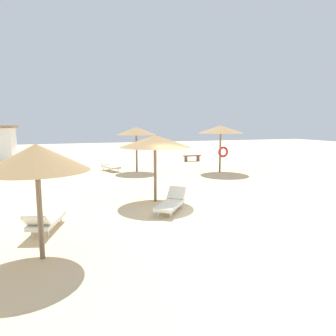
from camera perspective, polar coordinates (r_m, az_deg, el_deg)
ground_plane at (r=10.71m, az=5.36°, el=-8.58°), size 80.00×80.00×0.00m
parasol_0 at (r=12.02m, az=-2.43°, el=4.94°), size 2.79×2.79×2.64m
parasol_1 at (r=7.39m, az=-23.19°, el=1.73°), size 2.32×2.32×2.66m
parasol_2 at (r=19.76m, az=-5.90°, el=6.80°), size 2.52×2.52×2.86m
parasol_4 at (r=19.68m, az=9.75°, el=6.97°), size 2.88×2.88×2.96m
lounger_0 at (r=10.96m, az=0.61°, el=-6.42°), size 1.65×1.88×0.74m
lounger_1 at (r=9.70m, az=-21.78°, el=-9.01°), size 1.15×1.99×0.71m
lounger_2 at (r=20.58m, az=-10.73°, el=0.38°), size 1.18×2.00×0.71m
bench_0 at (r=22.72m, az=-18.51°, el=0.91°), size 0.49×1.52×0.49m
bench_1 at (r=25.39m, az=4.47°, el=2.05°), size 1.51×0.44×0.49m
bench_2 at (r=20.76m, az=-21.08°, el=0.12°), size 1.54×0.61×0.49m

